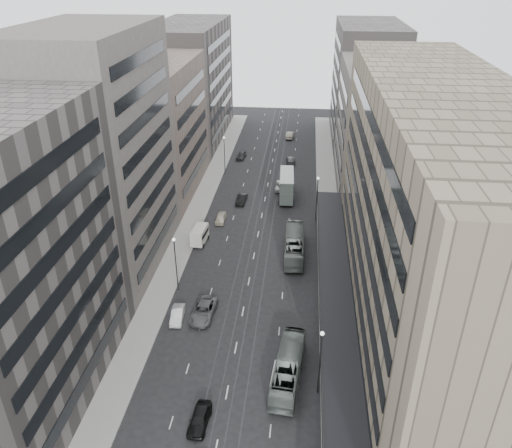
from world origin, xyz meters
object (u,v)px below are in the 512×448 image
at_px(sedan_0, 200,419).
at_px(sedan_2, 204,311).
at_px(bus_far, 294,245).
at_px(double_decker, 287,185).
at_px(panel_van, 200,235).
at_px(sedan_1, 177,315).
at_px(vw_microbus, 280,380).
at_px(bus_near, 288,368).

distance_m(sedan_0, sedan_2, 17.17).
xyz_separation_m(bus_far, double_decker, (-2.16, 20.86, 1.01)).
height_order(double_decker, panel_van, double_decker).
height_order(sedan_1, sedan_2, sedan_2).
height_order(double_decker, sedan_2, double_decker).
distance_m(bus_far, vw_microbus, 27.90).
height_order(panel_van, sedan_2, panel_van).
height_order(panel_van, sedan_0, panel_van).
bearing_deg(sedan_1, vw_microbus, -42.04).
relative_size(panel_van, sedan_1, 1.07).
relative_size(bus_near, sedan_2, 1.86).
bearing_deg(double_decker, panel_van, -127.50).
bearing_deg(bus_near, panel_van, -55.41).
bearing_deg(bus_near, sedan_0, 45.58).
height_order(bus_near, sedan_2, bus_near).
bearing_deg(sedan_2, bus_far, 59.41).
distance_m(bus_far, sedan_1, 22.71).
xyz_separation_m(bus_far, vw_microbus, (-0.66, -27.89, -0.49)).
relative_size(vw_microbus, sedan_0, 0.91).
bearing_deg(vw_microbus, sedan_0, -139.80).
height_order(bus_far, double_decker, double_decker).
bearing_deg(panel_van, double_decker, 59.98).
xyz_separation_m(bus_near, sedan_0, (-8.50, -7.07, -0.80)).
xyz_separation_m(bus_near, sedan_1, (-14.61, 8.85, -0.87)).
bearing_deg(bus_near, sedan_1, -25.40).
xyz_separation_m(double_decker, panel_van, (-13.27, -18.80, -1.18)).
bearing_deg(double_decker, sedan_0, -98.75).
relative_size(bus_far, vw_microbus, 2.97).
height_order(bus_far, sedan_0, bus_far).
bearing_deg(vw_microbus, sedan_2, 137.12).
relative_size(bus_far, sedan_0, 2.69).
xyz_separation_m(vw_microbus, sedan_2, (-10.54, 11.39, -0.35)).
distance_m(vw_microbus, panel_van, 33.40).
bearing_deg(double_decker, sedan_1, -110.01).
relative_size(bus_far, sedan_1, 2.86).
distance_m(bus_near, sedan_1, 17.10).
height_order(bus_near, panel_van, bus_near).
bearing_deg(sedan_0, sedan_2, 103.42).
xyz_separation_m(bus_far, sedan_2, (-11.21, -16.51, -0.84)).
xyz_separation_m(bus_near, bus_far, (-0.18, 26.35, 0.12)).
relative_size(double_decker, vw_microbus, 2.27).
distance_m(panel_van, sedan_1, 19.61).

